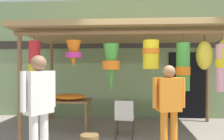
{
  "coord_description": "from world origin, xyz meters",
  "views": [
    {
      "loc": [
        -0.37,
        -4.27,
        1.57
      ],
      "look_at": [
        -0.74,
        1.22,
        1.48
      ],
      "focal_mm": 35.47,
      "sensor_mm": 36.0,
      "label": 1
    }
  ],
  "objects_px": {
    "folding_chair": "(124,116)",
    "customer_foreground": "(39,102)",
    "display_table": "(66,104)",
    "flower_heap_on_table": "(70,97)",
    "vendor_in_orange": "(169,103)"
  },
  "relations": [
    {
      "from": "folding_chair",
      "to": "customer_foreground",
      "type": "relative_size",
      "value": 0.48
    },
    {
      "from": "flower_heap_on_table",
      "to": "customer_foreground",
      "type": "bearing_deg",
      "value": -90.33
    },
    {
      "from": "flower_heap_on_table",
      "to": "vendor_in_orange",
      "type": "height_order",
      "value": "vendor_in_orange"
    },
    {
      "from": "folding_chair",
      "to": "customer_foreground",
      "type": "bearing_deg",
      "value": -129.45
    },
    {
      "from": "display_table",
      "to": "customer_foreground",
      "type": "relative_size",
      "value": 0.65
    },
    {
      "from": "display_table",
      "to": "flower_heap_on_table",
      "type": "height_order",
      "value": "flower_heap_on_table"
    },
    {
      "from": "flower_heap_on_table",
      "to": "vendor_in_orange",
      "type": "distance_m",
      "value": 2.35
    },
    {
      "from": "folding_chair",
      "to": "vendor_in_orange",
      "type": "height_order",
      "value": "vendor_in_orange"
    },
    {
      "from": "display_table",
      "to": "customer_foreground",
      "type": "xyz_separation_m",
      "value": [
        0.1,
        -1.85,
        0.34
      ]
    },
    {
      "from": "display_table",
      "to": "folding_chair",
      "type": "distance_m",
      "value": 1.42
    },
    {
      "from": "customer_foreground",
      "to": "folding_chair",
      "type": "bearing_deg",
      "value": 50.55
    },
    {
      "from": "display_table",
      "to": "folding_chair",
      "type": "height_order",
      "value": "folding_chair"
    },
    {
      "from": "flower_heap_on_table",
      "to": "customer_foreground",
      "type": "distance_m",
      "value": 1.82
    },
    {
      "from": "customer_foreground",
      "to": "display_table",
      "type": "bearing_deg",
      "value": 93.07
    },
    {
      "from": "folding_chair",
      "to": "flower_heap_on_table",
      "type": "bearing_deg",
      "value": 168.44
    }
  ]
}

